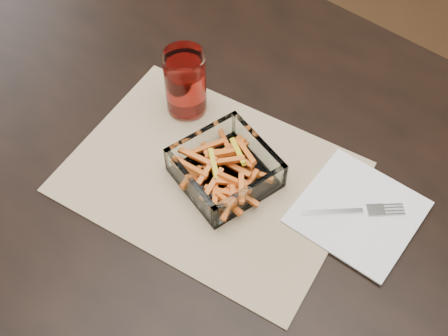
{
  "coord_description": "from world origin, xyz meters",
  "views": [
    {
      "loc": [
        0.33,
        -0.44,
        1.51
      ],
      "look_at": [
        0.0,
        -0.04,
        0.78
      ],
      "focal_mm": 45.0,
      "sensor_mm": 36.0,
      "label": 1
    }
  ],
  "objects": [
    {
      "name": "placemat",
      "position": [
        -0.02,
        -0.05,
        0.75
      ],
      "size": [
        0.5,
        0.4,
        0.0
      ],
      "primitive_type": "cube",
      "rotation": [
        0.0,
        0.0,
        0.16
      ],
      "color": "tan",
      "rests_on": "dining_table"
    },
    {
      "name": "tumbler",
      "position": [
        -0.15,
        0.04,
        0.81
      ],
      "size": [
        0.07,
        0.07,
        0.13
      ],
      "color": "white",
      "rests_on": "placemat"
    },
    {
      "name": "fork",
      "position": [
        0.2,
        0.04,
        0.76
      ],
      "size": [
        0.13,
        0.12,
        0.0
      ],
      "rotation": [
        0.0,
        0.0,
        -0.83
      ],
      "color": "silver",
      "rests_on": "napkin"
    },
    {
      "name": "glass_bowl",
      "position": [
        0.0,
        -0.04,
        0.78
      ],
      "size": [
        0.17,
        0.17,
        0.06
      ],
      "rotation": [
        0.0,
        0.0,
        -0.26
      ],
      "color": "white",
      "rests_on": "placemat"
    },
    {
      "name": "dining_table",
      "position": [
        0.0,
        0.0,
        0.66
      ],
      "size": [
        1.6,
        0.9,
        0.75
      ],
      "color": "black",
      "rests_on": "ground"
    },
    {
      "name": "napkin",
      "position": [
        0.2,
        0.04,
        0.76
      ],
      "size": [
        0.18,
        0.18,
        0.0
      ],
      "primitive_type": "cube",
      "rotation": [
        0.0,
        0.0,
        0.04
      ],
      "color": "white",
      "rests_on": "placemat"
    }
  ]
}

